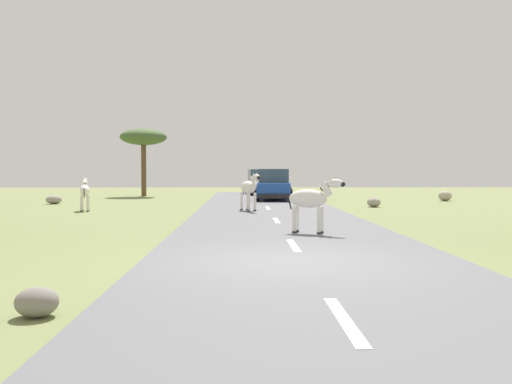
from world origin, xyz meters
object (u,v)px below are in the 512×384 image
zebra_0 (249,188)px  rock_0 (374,202)px  zebra_2 (85,191)px  tree_0 (143,138)px  rock_1 (37,302)px  rock_4 (445,196)px  car_1 (274,186)px  rock_2 (54,200)px  zebra_1 (311,199)px  car_0 (261,183)px

zebra_0 → rock_0: zebra_0 is taller
zebra_2 → tree_0: 13.65m
rock_1 → rock_4: bearing=60.1°
car_1 → rock_4: bearing=-178.8°
zebra_0 → tree_0: (-6.82, 13.95, 2.85)m
rock_1 → rock_4: size_ratio=0.67×
car_1 → rock_1: (-4.18, -24.42, -0.67)m
rock_2 → tree_0: bearing=70.0°
zebra_2 → rock_1: bearing=-88.8°
tree_0 → rock_0: bearing=-41.3°
rock_0 → car_1: bearing=128.2°
tree_0 → rock_4: (17.90, -6.13, -3.56)m
car_1 → rock_2: size_ratio=5.57×
tree_0 → rock_1: tree_0 is taller
zebra_0 → rock_4: 13.58m
car_1 → tree_0: tree_0 is taller
zebra_0 → zebra_1: zebra_0 is taller
car_0 → tree_0: (-7.85, -1.64, 3.00)m
zebra_0 → zebra_1: 8.24m
rock_0 → rock_2: 15.97m
tree_0 → car_0: bearing=11.8°
car_1 → rock_0: car_1 is taller
car_1 → rock_0: 7.04m
rock_2 → rock_4: size_ratio=1.08×
car_0 → rock_0: 13.67m
zebra_2 → rock_2: 5.78m
tree_0 → zebra_1: bearing=-69.2°
tree_0 → rock_2: bearing=-110.0°
zebra_0 → rock_0: 6.54m
tree_0 → rock_2: (-3.06, -8.41, -3.62)m
tree_0 → rock_2: size_ratio=5.58×
zebra_2 → rock_0: 12.95m
rock_4 → tree_0: bearing=161.1°
car_1 → rock_1: size_ratio=8.91×
zebra_0 → tree_0: bearing=-88.1°
zebra_0 → rock_2: (-9.88, 5.54, -0.77)m
car_0 → car_1: same height
zebra_2 → car_1: car_1 is taller
zebra_1 → zebra_2: zebra_1 is taller
tree_0 → rock_1: 30.56m
rock_1 → zebra_0: bearing=80.6°
zebra_1 → rock_4: zebra_1 is taller
rock_4 → zebra_0: bearing=-144.8°
car_0 → zebra_1: bearing=86.7°
car_1 → rock_4: car_1 is taller
zebra_1 → rock_2: 17.80m
rock_0 → rock_2: rock_2 is taller
zebra_1 → rock_2: (-11.41, 13.64, -0.72)m
zebra_2 → rock_1: 17.27m
car_1 → tree_0: size_ratio=1.00×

